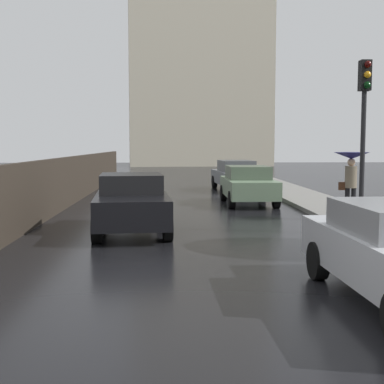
{
  "coord_description": "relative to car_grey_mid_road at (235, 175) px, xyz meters",
  "views": [
    {
      "loc": [
        -0.54,
        -6.09,
        2.26
      ],
      "look_at": [
        0.02,
        6.69,
        1.09
      ],
      "focal_mm": 48.49,
      "sensor_mm": 36.0,
      "label": 1
    }
  ],
  "objects": [
    {
      "name": "pedestrian_with_umbrella_near",
      "position": [
        2.15,
        -10.34,
        0.86
      ],
      "size": [
        1.03,
        1.03,
        1.9
      ],
      "rotation": [
        0.0,
        0.0,
        -0.27
      ],
      "color": "black",
      "rests_on": "sidewalk_strip"
    },
    {
      "name": "car_black_behind_camera",
      "position": [
        -4.24,
        -12.16,
        -0.01
      ],
      "size": [
        2.13,
        4.2,
        1.5
      ],
      "rotation": [
        0.0,
        0.0,
        3.22
      ],
      "color": "black",
      "rests_on": "ground"
    },
    {
      "name": "ground",
      "position": [
        -2.72,
        -19.43,
        -0.78
      ],
      "size": [
        120.0,
        120.0,
        0.0
      ],
      "primitive_type": "plane",
      "color": "black"
    },
    {
      "name": "traffic_light",
      "position": [
        1.58,
        -12.74,
        2.28
      ],
      "size": [
        0.26,
        0.39,
        4.2
      ],
      "color": "black",
      "rests_on": "sidewalk_strip"
    },
    {
      "name": "car_green_far_ahead",
      "position": [
        -0.26,
        -5.91,
        -0.03
      ],
      "size": [
        1.83,
        4.15,
        1.45
      ],
      "rotation": [
        0.0,
        0.0,
        0.0
      ],
      "color": "slate",
      "rests_on": "ground"
    },
    {
      "name": "distant_tower",
      "position": [
        -0.07,
        32.14,
        16.79
      ],
      "size": [
        15.68,
        9.7,
        39.14
      ],
      "color": "beige",
      "rests_on": "ground"
    },
    {
      "name": "car_grey_mid_road",
      "position": [
        0.0,
        0.0,
        0.0
      ],
      "size": [
        2.05,
        4.47,
        1.5
      ],
      "rotation": [
        0.0,
        0.0,
        0.07
      ],
      "color": "slate",
      "rests_on": "ground"
    }
  ]
}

